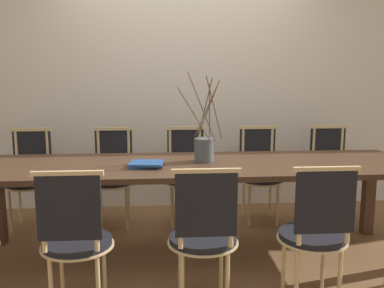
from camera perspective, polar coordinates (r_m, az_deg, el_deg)
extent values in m
plane|color=brown|center=(3.51, 0.00, -14.55)|extent=(16.00, 16.00, 0.00)
cube|color=beige|center=(4.51, -1.20, 6.35)|extent=(12.00, 0.06, 2.35)
cube|color=#422B1C|center=(3.28, 0.00, -2.93)|extent=(3.40, 0.90, 0.04)
cube|color=#422B1C|center=(4.12, 22.47, -6.35)|extent=(0.09, 0.09, 0.71)
cylinder|color=black|center=(2.72, -15.04, -12.51)|extent=(0.41, 0.41, 0.04)
cylinder|color=tan|center=(2.73, -15.01, -12.96)|extent=(0.44, 0.44, 0.01)
cylinder|color=tan|center=(2.96, -16.98, -15.47)|extent=(0.03, 0.03, 0.41)
cylinder|color=tan|center=(2.91, -11.63, -15.66)|extent=(0.03, 0.03, 0.41)
cylinder|color=tan|center=(2.67, -12.40, -18.12)|extent=(0.03, 0.03, 0.41)
cylinder|color=tan|center=(2.51, -19.32, -8.62)|extent=(0.03, 0.03, 0.46)
cylinder|color=tan|center=(2.45, -12.71, -8.75)|extent=(0.03, 0.03, 0.46)
cube|color=black|center=(2.46, -16.11, -8.22)|extent=(0.35, 0.02, 0.37)
cube|color=tan|center=(2.41, -16.30, -3.82)|extent=(0.39, 0.03, 0.03)
cylinder|color=black|center=(2.68, 1.46, -12.48)|extent=(0.41, 0.41, 0.04)
cylinder|color=tan|center=(2.69, 1.46, -12.94)|extent=(0.44, 0.44, 0.01)
cylinder|color=tan|center=(2.89, -1.58, -15.66)|extent=(0.03, 0.03, 0.41)
cylinder|color=tan|center=(2.91, 3.90, -15.47)|extent=(0.03, 0.03, 0.41)
cylinder|color=tan|center=(2.65, -1.31, -18.16)|extent=(0.03, 0.03, 0.41)
cylinder|color=tan|center=(2.67, 4.74, -17.91)|extent=(0.03, 0.03, 0.41)
cylinder|color=tan|center=(2.42, -1.55, -8.70)|extent=(0.03, 0.03, 0.46)
cylinder|color=tan|center=(2.45, 5.29, -8.51)|extent=(0.03, 0.03, 0.46)
cube|color=black|center=(2.42, 1.91, -8.14)|extent=(0.35, 0.02, 0.37)
cube|color=tan|center=(2.37, 1.92, -3.67)|extent=(0.39, 0.03, 0.03)
cylinder|color=black|center=(2.83, 15.73, -11.65)|extent=(0.41, 0.41, 0.04)
cylinder|color=tan|center=(2.84, 15.70, -12.09)|extent=(0.44, 0.44, 0.01)
cylinder|color=tan|center=(2.99, 12.13, -14.93)|extent=(0.03, 0.03, 0.41)
cylinder|color=tan|center=(3.08, 17.09, -14.45)|extent=(0.03, 0.03, 0.41)
cylinder|color=tan|center=(2.76, 13.74, -17.20)|extent=(0.03, 0.03, 0.41)
cylinder|color=tan|center=(2.85, 19.10, -16.57)|extent=(0.03, 0.03, 0.41)
cylinder|color=tan|center=(2.54, 14.24, -8.09)|extent=(0.03, 0.03, 0.46)
cylinder|color=tan|center=(2.65, 20.23, -7.69)|extent=(0.03, 0.03, 0.46)
cube|color=black|center=(2.58, 17.36, -7.44)|extent=(0.35, 0.02, 0.37)
cube|color=tan|center=(2.54, 17.55, -3.24)|extent=(0.39, 0.03, 0.03)
cylinder|color=black|center=(4.22, -20.98, -4.79)|extent=(0.41, 0.41, 0.04)
cylinder|color=tan|center=(4.23, -20.96, -5.09)|extent=(0.44, 0.44, 0.01)
cylinder|color=tan|center=(4.12, -19.52, -8.30)|extent=(0.03, 0.03, 0.41)
cylinder|color=tan|center=(4.20, -23.09, -8.18)|extent=(0.03, 0.03, 0.41)
cylinder|color=tan|center=(4.37, -18.60, -7.22)|extent=(0.03, 0.03, 0.41)
cylinder|color=tan|center=(4.44, -21.97, -7.14)|extent=(0.03, 0.03, 0.41)
cylinder|color=tan|center=(4.29, -18.67, -1.00)|extent=(0.03, 0.03, 0.46)
cylinder|color=tan|center=(4.37, -22.34, -1.03)|extent=(0.03, 0.03, 0.46)
cube|color=black|center=(4.33, -20.52, -0.71)|extent=(0.35, 0.02, 0.37)
cube|color=tan|center=(4.30, -20.70, 1.81)|extent=(0.39, 0.03, 0.03)
cylinder|color=black|center=(4.06, -10.54, -4.84)|extent=(0.41, 0.41, 0.04)
cylinder|color=tan|center=(4.07, -10.53, -5.16)|extent=(0.44, 0.44, 0.01)
cylinder|color=tan|center=(3.99, -8.72, -8.44)|extent=(0.03, 0.03, 0.41)
cylinder|color=tan|center=(4.02, -12.58, -8.42)|extent=(0.03, 0.03, 0.41)
cylinder|color=tan|center=(4.24, -8.43, -7.30)|extent=(0.03, 0.03, 0.41)
cylinder|color=tan|center=(4.27, -12.05, -7.30)|extent=(0.03, 0.03, 0.41)
cylinder|color=tan|center=(4.17, -8.41, -0.90)|extent=(0.03, 0.03, 0.46)
cylinder|color=tan|center=(4.20, -12.35, -0.95)|extent=(0.03, 0.03, 0.46)
cube|color=black|center=(4.18, -10.39, -0.60)|extent=(0.35, 0.02, 0.37)
cube|color=tan|center=(4.14, -10.48, 2.01)|extent=(0.39, 0.03, 0.03)
cylinder|color=black|center=(4.04, -0.80, -4.74)|extent=(0.41, 0.41, 0.04)
cylinder|color=tan|center=(4.05, -0.80, -5.06)|extent=(0.44, 0.44, 0.01)
cylinder|color=tan|center=(3.99, 1.26, -8.31)|extent=(0.03, 0.03, 0.41)
cylinder|color=tan|center=(3.97, -2.63, -8.39)|extent=(0.03, 0.03, 0.41)
cylinder|color=tan|center=(4.24, 0.92, -7.18)|extent=(0.03, 0.03, 0.41)
cylinder|color=tan|center=(4.23, -2.73, -7.25)|extent=(0.03, 0.03, 0.41)
cylinder|color=tan|center=(4.17, 1.03, -0.79)|extent=(0.03, 0.03, 0.46)
cylinder|color=tan|center=(4.15, -2.94, -0.84)|extent=(0.03, 0.03, 0.46)
cube|color=black|center=(4.16, -0.96, -0.49)|extent=(0.35, 0.02, 0.37)
cube|color=tan|center=(4.13, -0.96, 2.14)|extent=(0.39, 0.03, 0.03)
cylinder|color=black|center=(4.15, 9.15, -4.50)|extent=(0.41, 0.41, 0.04)
cylinder|color=tan|center=(4.15, 9.14, -4.81)|extent=(0.44, 0.44, 0.01)
cylinder|color=tan|center=(4.12, 11.33, -7.93)|extent=(0.03, 0.03, 0.41)
cylinder|color=tan|center=(4.05, 7.63, -8.10)|extent=(0.03, 0.03, 0.41)
cylinder|color=tan|center=(4.36, 10.39, -6.87)|extent=(0.03, 0.03, 0.41)
cylinder|color=tan|center=(4.30, 6.91, -7.01)|extent=(0.03, 0.03, 0.41)
cylinder|color=tan|center=(4.29, 10.59, -0.65)|extent=(0.03, 0.03, 0.46)
cylinder|color=tan|center=(4.23, 6.80, -0.71)|extent=(0.03, 0.03, 0.46)
cube|color=black|center=(4.26, 8.70, -0.36)|extent=(0.35, 0.02, 0.37)
cube|color=tan|center=(4.23, 8.78, 2.21)|extent=(0.39, 0.03, 0.03)
cylinder|color=black|center=(4.36, 18.29, -4.16)|extent=(0.41, 0.41, 0.04)
cylinder|color=tan|center=(4.37, 18.27, -4.46)|extent=(0.44, 0.44, 0.01)
cylinder|color=tan|center=(4.35, 20.44, -7.37)|extent=(0.03, 0.03, 0.41)
cylinder|color=tan|center=(4.25, 17.12, -7.60)|extent=(0.03, 0.03, 0.41)
cylinder|color=tan|center=(4.59, 19.06, -6.42)|extent=(0.03, 0.03, 0.41)
cylinder|color=tan|center=(4.49, 15.89, -6.60)|extent=(0.03, 0.03, 0.41)
cylinder|color=tan|center=(4.53, 19.31, -0.50)|extent=(0.03, 0.03, 0.46)
cylinder|color=tan|center=(4.42, 15.87, -0.56)|extent=(0.03, 0.03, 0.46)
cube|color=black|center=(4.47, 17.60, -0.23)|extent=(0.35, 0.02, 0.37)
cube|color=tan|center=(4.44, 17.76, 2.21)|extent=(0.39, 0.03, 0.03)
cylinder|color=#4C5156|center=(3.32, 1.63, -0.81)|extent=(0.15, 0.15, 0.18)
cylinder|color=brown|center=(3.35, 2.02, 4.21)|extent=(0.15, 0.07, 0.39)
cylinder|color=brown|center=(3.21, 2.98, 4.81)|extent=(0.15, 0.15, 0.48)
cylinder|color=brown|center=(3.17, 1.28, 5.01)|extent=(0.21, 0.07, 0.51)
cylinder|color=brown|center=(3.27, 2.36, 4.37)|extent=(0.02, 0.09, 0.42)
cylinder|color=brown|center=(3.37, 2.02, 4.71)|extent=(0.19, 0.07, 0.44)
cylinder|color=brown|center=(3.15, 0.32, 3.93)|extent=(0.25, 0.18, 0.40)
cylinder|color=brown|center=(3.33, 1.76, 4.86)|extent=(0.12, 0.03, 0.47)
cube|color=#234C8C|center=(3.17, -6.30, -2.89)|extent=(0.26, 0.17, 0.02)
cube|color=#234C8C|center=(3.17, -6.11, -2.56)|extent=(0.26, 0.23, 0.02)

